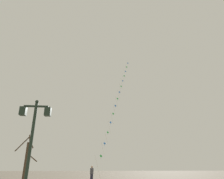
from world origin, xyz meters
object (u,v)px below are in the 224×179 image
at_px(twin_lantern_lamp_post, 33,129).
at_px(bare_tree, 26,160).
at_px(kite_train, 117,99).
at_px(kite_flyer, 92,174).

relative_size(twin_lantern_lamp_post, bare_tree, 1.07).
bearing_deg(kite_train, bare_tree, -123.39).
bearing_deg(bare_tree, twin_lantern_lamp_post, -72.49).
xyz_separation_m(kite_train, bare_tree, (-9.62, -14.59, -10.66)).
relative_size(kite_train, kite_flyer, 14.51).
distance_m(kite_flyer, bare_tree, 7.31).
height_order(kite_train, kite_flyer, kite_train).
bearing_deg(bare_tree, kite_train, 56.61).
distance_m(twin_lantern_lamp_post, kite_flyer, 14.07).
relative_size(twin_lantern_lamp_post, kite_flyer, 2.66).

